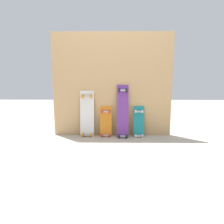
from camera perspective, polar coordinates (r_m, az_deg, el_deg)
ground_plane at (r=3.23m, az=0.02°, el=-6.99°), size 12.00×12.00×0.00m
plywood_wall_panel at (r=3.17m, az=0.04°, el=7.87°), size 1.92×0.04×1.65m
skateboard_white at (r=3.17m, az=-7.32°, el=-1.04°), size 0.23×0.16×0.80m
skateboard_orange at (r=3.16m, az=-1.78°, el=-3.38°), size 0.19×0.15×0.56m
skateboard_purple at (r=3.10m, az=3.17°, el=-0.38°), size 0.18×0.22×0.90m
skateboard_teal at (r=3.17m, az=7.84°, el=-3.43°), size 0.17×0.18×0.56m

